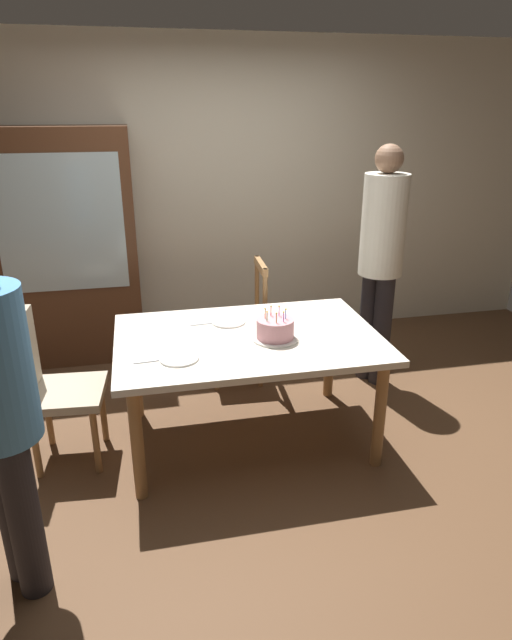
{
  "coord_description": "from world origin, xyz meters",
  "views": [
    {
      "loc": [
        -0.61,
        -3.02,
        2.05
      ],
      "look_at": [
        0.05,
        0.0,
        0.83
      ],
      "focal_mm": 30.8,
      "sensor_mm": 36.0,
      "label": 1
    }
  ],
  "objects_px": {
    "dining_table": "(248,348)",
    "chair_spindle_back": "(239,324)",
    "plate_far_side": "(228,322)",
    "china_cabinet": "(68,249)",
    "chair_upholstered": "(49,382)",
    "birthday_cake": "(275,330)",
    "plate_near_celebrant": "(179,358)",
    "person_guest": "(381,253)"
  },
  "relations": [
    {
      "from": "plate_near_celebrant",
      "to": "plate_far_side",
      "type": "distance_m",
      "value": 0.61
    },
    {
      "from": "dining_table",
      "to": "chair_spindle_back",
      "type": "relative_size",
      "value": 1.69
    },
    {
      "from": "birthday_cake",
      "to": "chair_spindle_back",
      "type": "xyz_separation_m",
      "value": [
        -0.05,
        0.94,
        -0.33
      ]
    },
    {
      "from": "chair_spindle_back",
      "to": "person_guest",
      "type": "xyz_separation_m",
      "value": [
        1.02,
        -0.24,
        0.57
      ]
    },
    {
      "from": "dining_table",
      "to": "person_guest",
      "type": "relative_size",
      "value": 0.89
    },
    {
      "from": "dining_table",
      "to": "plate_near_celebrant",
      "type": "relative_size",
      "value": 7.28
    },
    {
      "from": "chair_upholstered",
      "to": "dining_table",
      "type": "bearing_deg",
      "value": -1.44
    },
    {
      "from": "plate_far_side",
      "to": "china_cabinet",
      "type": "distance_m",
      "value": 1.73
    },
    {
      "from": "chair_spindle_back",
      "to": "chair_upholstered",
      "type": "distance_m",
      "value": 1.54
    },
    {
      "from": "dining_table",
      "to": "chair_spindle_back",
      "type": "xyz_separation_m",
      "value": [
        0.1,
        0.86,
        -0.19
      ]
    },
    {
      "from": "birthday_cake",
      "to": "chair_upholstered",
      "type": "distance_m",
      "value": 1.37
    },
    {
      "from": "plate_far_side",
      "to": "china_cabinet",
      "type": "height_order",
      "value": "china_cabinet"
    },
    {
      "from": "chair_spindle_back",
      "to": "chair_upholstered",
      "type": "bearing_deg",
      "value": -147.35
    },
    {
      "from": "china_cabinet",
      "to": "chair_upholstered",
      "type": "bearing_deg",
      "value": -90.51
    },
    {
      "from": "plate_far_side",
      "to": "person_guest",
      "type": "distance_m",
      "value": 1.3
    },
    {
      "from": "chair_spindle_back",
      "to": "person_guest",
      "type": "distance_m",
      "value": 1.2
    },
    {
      "from": "china_cabinet",
      "to": "birthday_cake",
      "type": "bearing_deg",
      "value": -51.09
    },
    {
      "from": "plate_near_celebrant",
      "to": "chair_upholstered",
      "type": "xyz_separation_m",
      "value": [
        -0.75,
        0.27,
        -0.2
      ]
    },
    {
      "from": "birthday_cake",
      "to": "chair_upholstered",
      "type": "bearing_deg",
      "value": 175.11
    },
    {
      "from": "chair_upholstered",
      "to": "plate_far_side",
      "type": "bearing_deg",
      "value": 10.88
    },
    {
      "from": "birthday_cake",
      "to": "china_cabinet",
      "type": "bearing_deg",
      "value": 128.91
    },
    {
      "from": "chair_spindle_back",
      "to": "chair_upholstered",
      "type": "height_order",
      "value": "same"
    },
    {
      "from": "chair_spindle_back",
      "to": "chair_upholstered",
      "type": "relative_size",
      "value": 1.0
    },
    {
      "from": "birthday_cake",
      "to": "plate_near_celebrant",
      "type": "distance_m",
      "value": 0.61
    },
    {
      "from": "dining_table",
      "to": "plate_near_celebrant",
      "type": "height_order",
      "value": "plate_near_celebrant"
    },
    {
      "from": "birthday_cake",
      "to": "chair_spindle_back",
      "type": "bearing_deg",
      "value": 92.75
    },
    {
      "from": "dining_table",
      "to": "birthday_cake",
      "type": "xyz_separation_m",
      "value": [
        0.15,
        -0.08,
        0.14
      ]
    },
    {
      "from": "birthday_cake",
      "to": "chair_spindle_back",
      "type": "relative_size",
      "value": 0.29
    },
    {
      "from": "plate_near_celebrant",
      "to": "chair_spindle_back",
      "type": "relative_size",
      "value": 0.23
    },
    {
      "from": "plate_near_celebrant",
      "to": "china_cabinet",
      "type": "distance_m",
      "value": 1.96
    },
    {
      "from": "birthday_cake",
      "to": "plate_far_side",
      "type": "distance_m",
      "value": 0.4
    },
    {
      "from": "chair_spindle_back",
      "to": "plate_near_celebrant",
      "type": "bearing_deg",
      "value": -116.29
    },
    {
      "from": "china_cabinet",
      "to": "plate_far_side",
      "type": "bearing_deg",
      "value": -50.17
    },
    {
      "from": "dining_table",
      "to": "plate_near_celebrant",
      "type": "distance_m",
      "value": 0.51
    },
    {
      "from": "dining_table",
      "to": "chair_upholstered",
      "type": "bearing_deg",
      "value": 178.56
    },
    {
      "from": "chair_upholstered",
      "to": "chair_spindle_back",
      "type": "bearing_deg",
      "value": 32.65
    },
    {
      "from": "plate_near_celebrant",
      "to": "chair_spindle_back",
      "type": "distance_m",
      "value": 1.26
    },
    {
      "from": "plate_far_side",
      "to": "china_cabinet",
      "type": "bearing_deg",
      "value": 129.83
    },
    {
      "from": "birthday_cake",
      "to": "china_cabinet",
      "type": "relative_size",
      "value": 0.15
    },
    {
      "from": "plate_far_side",
      "to": "chair_upholstered",
      "type": "relative_size",
      "value": 0.23
    },
    {
      "from": "plate_far_side",
      "to": "chair_upholstered",
      "type": "height_order",
      "value": "chair_upholstered"
    },
    {
      "from": "dining_table",
      "to": "plate_far_side",
      "type": "xyz_separation_m",
      "value": [
        -0.08,
        0.24,
        0.09
      ]
    }
  ]
}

